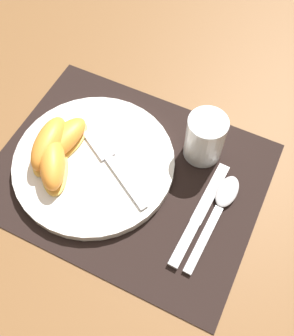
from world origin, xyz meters
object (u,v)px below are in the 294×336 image
(citrus_wedge_0, at_px, (62,141))
(citrus_wedge_2, at_px, (53,163))
(juice_glass, at_px, (205,140))
(fork, at_px, (111,161))
(knife, at_px, (199,215))
(citrus_wedge_1, at_px, (49,144))
(spoon, at_px, (221,204))
(plate, at_px, (94,163))

(citrus_wedge_0, bearing_deg, citrus_wedge_2, -75.53)
(citrus_wedge_0, relative_size, citrus_wedge_2, 1.04)
(juice_glass, relative_size, fork, 0.54)
(knife, xyz_separation_m, citrus_wedge_0, (-0.26, 0.01, 0.03))
(juice_glass, distance_m, knife, 0.13)
(juice_glass, distance_m, citrus_wedge_1, 0.26)
(juice_glass, height_order, knife, juice_glass)
(juice_glass, distance_m, spoon, 0.11)
(citrus_wedge_0, bearing_deg, citrus_wedge_1, -123.47)
(knife, bearing_deg, citrus_wedge_0, 177.04)
(spoon, bearing_deg, juice_glass, 129.14)
(spoon, relative_size, fork, 1.12)
(knife, relative_size, spoon, 1.08)
(knife, bearing_deg, citrus_wedge_1, -178.95)
(juice_glass, bearing_deg, citrus_wedge_1, -152.45)
(knife, distance_m, citrus_wedge_2, 0.25)
(plate, distance_m, spoon, 0.23)
(citrus_wedge_1, xyz_separation_m, citrus_wedge_2, (0.02, -0.03, -0.00))
(spoon, distance_m, citrus_wedge_1, 0.30)
(plate, bearing_deg, juice_glass, 33.87)
(knife, height_order, citrus_wedge_0, citrus_wedge_0)
(citrus_wedge_0, xyz_separation_m, citrus_wedge_1, (-0.01, -0.02, 0.01))
(juice_glass, bearing_deg, spoon, -50.86)
(juice_glass, bearing_deg, citrus_wedge_0, -155.00)
(juice_glass, distance_m, citrus_wedge_2, 0.26)
(plate, xyz_separation_m, juice_glass, (0.16, 0.11, 0.03))
(plate, distance_m, citrus_wedge_1, 0.08)
(citrus_wedge_1, bearing_deg, fork, 13.83)
(citrus_wedge_2, bearing_deg, plate, 40.62)
(plate, relative_size, citrus_wedge_1, 2.33)
(plate, xyz_separation_m, citrus_wedge_2, (-0.05, -0.04, 0.03))
(knife, xyz_separation_m, fork, (-0.17, 0.02, 0.02))
(juice_glass, distance_m, fork, 0.16)
(citrus_wedge_0, bearing_deg, juice_glass, 25.00)
(citrus_wedge_1, height_order, citrus_wedge_2, citrus_wedge_1)
(fork, relative_size, citrus_wedge_0, 1.37)
(juice_glass, xyz_separation_m, knife, (0.04, -0.12, -0.04))
(spoon, xyz_separation_m, citrus_wedge_0, (-0.29, -0.02, 0.03))
(juice_glass, height_order, citrus_wedge_2, juice_glass)
(plate, xyz_separation_m, knife, (0.20, -0.01, -0.01))
(knife, xyz_separation_m, citrus_wedge_2, (-0.25, -0.03, 0.03))
(citrus_wedge_0, relative_size, citrus_wedge_1, 1.02)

